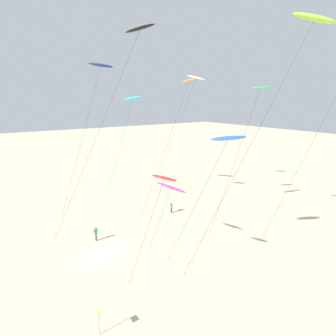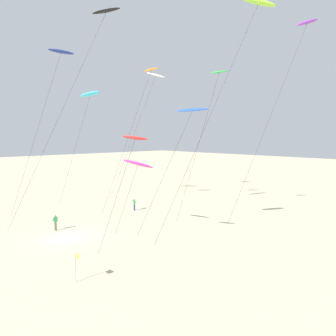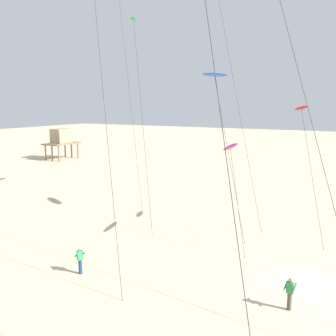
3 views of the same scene
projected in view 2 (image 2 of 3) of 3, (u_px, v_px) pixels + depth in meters
name	position (u px, v px, depth m)	size (l,w,h in m)	color
ground_plane	(66.00, 238.00, 33.36)	(260.00, 260.00, 0.00)	beige
kite_blue	(192.00, 111.00, 32.49)	(4.74, 5.72, 12.73)	blue
kite_magenta	(138.00, 164.00, 34.14)	(3.09, 2.97, 7.78)	#D8339E
kite_purple	(306.00, 24.00, 36.80)	(6.36, 7.62, 22.75)	purple
kite_navy	(61.00, 53.00, 39.97)	(5.59, 6.50, 20.19)	navy
kite_black	(105.00, 14.00, 33.60)	(7.81, 9.46, 22.80)	black
kite_red	(135.00, 139.00, 28.06)	(3.17, 3.25, 10.10)	red
kite_orange	(150.00, 73.00, 42.04)	(5.07, 5.70, 18.36)	orange
kite_green	(218.00, 76.00, 37.88)	(4.01, 4.39, 17.21)	green
kite_lime	(258.00, 3.00, 29.24)	(7.45, 8.13, 22.03)	#8CD833
kite_cyan	(90.00, 94.00, 49.20)	(4.88, 4.90, 16.45)	#33BFE0
kite_white	(155.00, 76.00, 51.62)	(5.98, 6.88, 19.54)	white
kite_flyer_nearest	(134.00, 204.00, 45.21)	(0.70, 0.69, 1.67)	navy
kite_flyer_middle	(55.00, 222.00, 35.79)	(0.57, 0.59, 1.67)	#4C4738
marker_flag	(76.00, 262.00, 23.09)	(0.56, 0.05, 2.10)	gray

